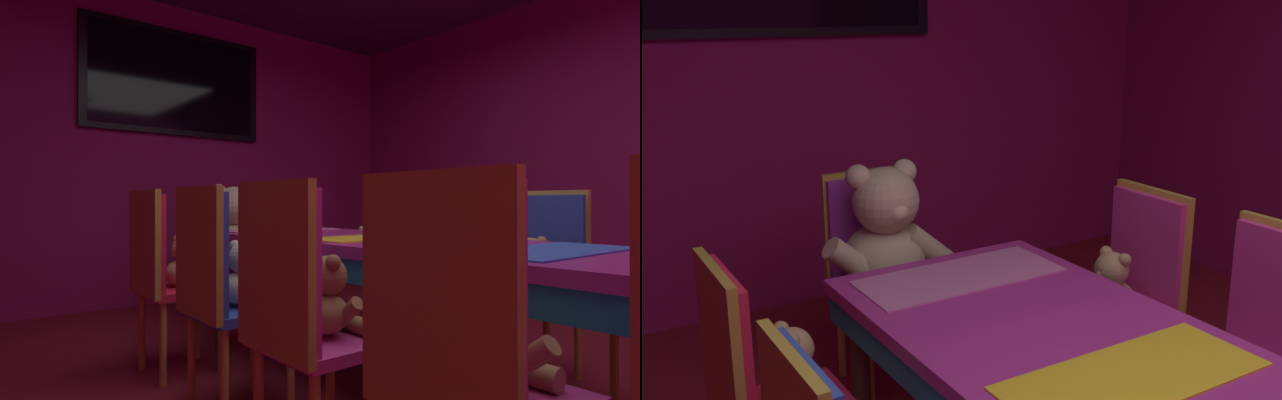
# 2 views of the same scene
# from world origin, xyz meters

# --- Properties ---
(wall_back) EXTENTS (5.20, 0.12, 2.80)m
(wall_back) POSITION_xyz_m (0.00, 3.20, 1.40)
(wall_back) COLOR #8C1959
(wall_back) RESTS_ON ground_plane
(banquet_table) EXTENTS (0.90, 3.16, 0.75)m
(banquet_table) POSITION_xyz_m (0.00, 0.00, 0.66)
(banquet_table) COLOR #B22D8C
(banquet_table) RESTS_ON ground_plane
(chair_left_1) EXTENTS (0.42, 0.41, 0.98)m
(chair_left_1) POSITION_xyz_m (-0.83, -0.64, 0.60)
(chair_left_1) COLOR #CC338C
(chair_left_1) RESTS_ON ground_plane
(teddy_left_1) EXTENTS (0.24, 0.31, 0.30)m
(teddy_left_1) POSITION_xyz_m (-0.69, -0.64, 0.59)
(teddy_left_1) COLOR #9E7247
(teddy_left_1) RESTS_ON chair_left_1
(chair_left_2) EXTENTS (0.42, 0.41, 0.98)m
(chair_left_2) POSITION_xyz_m (-0.84, -0.01, 0.60)
(chair_left_2) COLOR #CC338C
(chair_left_2) RESTS_ON ground_plane
(teddy_left_2) EXTENTS (0.23, 0.30, 0.28)m
(teddy_left_2) POSITION_xyz_m (-0.69, -0.01, 0.58)
(teddy_left_2) COLOR olive
(teddy_left_2) RESTS_ON chair_left_2
(chair_left_3) EXTENTS (0.42, 0.41, 0.98)m
(chair_left_3) POSITION_xyz_m (-0.82, 0.60, 0.60)
(chair_left_3) COLOR #2D47B2
(chair_left_3) RESTS_ON ground_plane
(teddy_left_3) EXTENTS (0.24, 0.30, 0.29)m
(teddy_left_3) POSITION_xyz_m (-0.67, 0.60, 0.58)
(teddy_left_3) COLOR beige
(teddy_left_3) RESTS_ON chair_left_3
(chair_left_4) EXTENTS (0.42, 0.41, 0.98)m
(chair_left_4) POSITION_xyz_m (-0.83, 1.25, 0.60)
(chair_left_4) COLOR red
(chair_left_4) RESTS_ON ground_plane
(teddy_left_4) EXTENTS (0.23, 0.30, 0.28)m
(teddy_left_4) POSITION_xyz_m (-0.68, 1.25, 0.58)
(teddy_left_4) COLOR tan
(teddy_left_4) RESTS_ON chair_left_4
(chair_right_2) EXTENTS (0.42, 0.41, 0.98)m
(chair_right_2) POSITION_xyz_m (0.83, 0.01, 0.60)
(chair_right_2) COLOR #2D47B2
(chair_right_2) RESTS_ON ground_plane
(teddy_right_2) EXTENTS (0.23, 0.30, 0.28)m
(teddy_right_2) POSITION_xyz_m (0.69, 0.01, 0.58)
(teddy_right_2) COLOR #9E7247
(teddy_right_2) RESTS_ON chair_right_2
(chair_right_3) EXTENTS (0.42, 0.41, 0.98)m
(chair_right_3) POSITION_xyz_m (0.84, 0.62, 0.60)
(chair_right_3) COLOR #CC338C
(chair_right_3) RESTS_ON ground_plane
(chair_right_4) EXTENTS (0.42, 0.41, 0.98)m
(chair_right_4) POSITION_xyz_m (0.81, 1.24, 0.60)
(chair_right_4) COLOR #CC338C
(chair_right_4) RESTS_ON ground_plane
(teddy_right_4) EXTENTS (0.24, 0.31, 0.29)m
(teddy_right_4) POSITION_xyz_m (0.67, 1.24, 0.58)
(teddy_right_4) COLOR tan
(teddy_right_4) RESTS_ON chair_right_4
(throne_chair) EXTENTS (0.41, 0.42, 0.98)m
(throne_chair) POSITION_xyz_m (0.00, 2.13, 0.60)
(throne_chair) COLOR purple
(throne_chair) RESTS_ON ground_plane
(king_teddy_bear) EXTENTS (0.64, 0.49, 0.60)m
(king_teddy_bear) POSITION_xyz_m (0.00, 1.96, 0.71)
(king_teddy_bear) COLOR beige
(king_teddy_bear) RESTS_ON throne_chair
(wall_tv) EXTENTS (1.70, 0.06, 0.98)m
(wall_tv) POSITION_xyz_m (0.00, 3.11, 2.05)
(wall_tv) COLOR black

